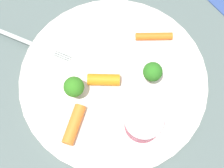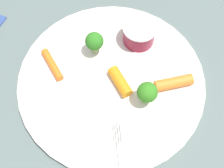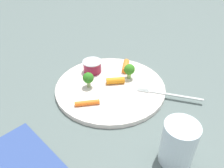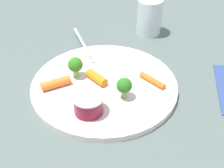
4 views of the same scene
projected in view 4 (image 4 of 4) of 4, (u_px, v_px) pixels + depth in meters
ground_plane at (104, 88)px, 0.61m from camera, size 2.40×2.40×0.00m
plate at (104, 85)px, 0.61m from camera, size 0.29×0.29×0.01m
sauce_cup at (88, 104)px, 0.53m from camera, size 0.05×0.05×0.03m
broccoli_floret_0 at (75, 66)px, 0.60m from camera, size 0.03×0.03×0.04m
broccoli_floret_1 at (124, 86)px, 0.56m from camera, size 0.03×0.03×0.04m
carrot_stick_0 at (152, 80)px, 0.60m from camera, size 0.03×0.06×0.01m
carrot_stick_1 at (97, 77)px, 0.61m from camera, size 0.04×0.05×0.02m
carrot_stick_2 at (56, 83)px, 0.59m from camera, size 0.05×0.05×0.02m
fork at (84, 45)px, 0.72m from camera, size 0.13×0.12×0.00m
drinking_glass at (149, 17)px, 0.76m from camera, size 0.06×0.06×0.09m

